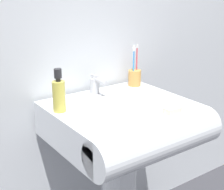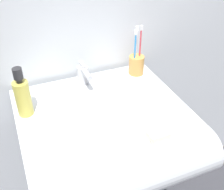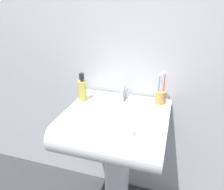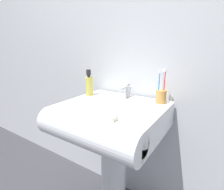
{
  "view_description": "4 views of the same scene",
  "coord_description": "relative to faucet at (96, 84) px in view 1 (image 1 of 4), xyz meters",
  "views": [
    {
      "loc": [
        -0.87,
        -1.16,
        1.4
      ],
      "look_at": [
        -0.03,
        0.02,
        0.91
      ],
      "focal_mm": 55.0,
      "sensor_mm": 36.0,
      "label": 1
    },
    {
      "loc": [
        -0.28,
        -0.77,
        1.5
      ],
      "look_at": [
        0.03,
        -0.02,
        0.93
      ],
      "focal_mm": 45.0,
      "sensor_mm": 36.0,
      "label": 2
    },
    {
      "loc": [
        0.31,
        -1.12,
        1.49
      ],
      "look_at": [
        -0.04,
        0.02,
        0.95
      ],
      "focal_mm": 35.0,
      "sensor_mm": 36.0,
      "label": 3
    },
    {
      "loc": [
        0.55,
        -0.86,
        1.2
      ],
      "look_at": [
        0.0,
        -0.02,
        0.93
      ],
      "focal_mm": 28.0,
      "sensor_mm": 36.0,
      "label": 4
    }
  ],
  "objects": [
    {
      "name": "wall_back",
      "position": [
        0.01,
        0.11,
        0.29
      ],
      "size": [
        5.0,
        0.05,
        2.4
      ],
      "primitive_type": "cube",
      "color": "silver",
      "rests_on": "ground"
    },
    {
      "name": "bar_soap",
      "position": [
        0.12,
        -0.4,
        -0.04
      ],
      "size": [
        0.07,
        0.04,
        0.02
      ],
      "primitive_type": "cube",
      "color": "silver",
      "rests_on": "sink_basin"
    },
    {
      "name": "faucet",
      "position": [
        0.0,
        0.0,
        0.0
      ],
      "size": [
        0.05,
        0.12,
        0.09
      ],
      "color": "#B7B7BC",
      "rests_on": "sink_basin"
    },
    {
      "name": "toothbrush_cup",
      "position": [
        0.24,
        -0.0,
        0.0
      ],
      "size": [
        0.07,
        0.07,
        0.22
      ],
      "color": "#D19347",
      "rests_on": "sink_basin"
    },
    {
      "name": "sink_basin",
      "position": [
        0.01,
        -0.25,
        -0.13
      ],
      "size": [
        0.61,
        0.59,
        0.16
      ],
      "color": "white",
      "rests_on": "sink_pedestal"
    },
    {
      "name": "soap_bottle",
      "position": [
        -0.25,
        -0.11,
        0.03
      ],
      "size": [
        0.05,
        0.05,
        0.19
      ],
      "color": "gold",
      "rests_on": "sink_basin"
    }
  ]
}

